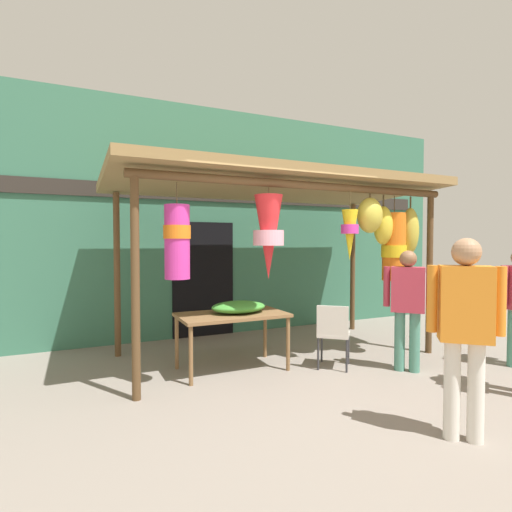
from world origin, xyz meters
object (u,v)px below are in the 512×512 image
display_table (232,319)px  flower_heap_on_table (240,307)px  folding_chair (333,331)px  vendor_in_orange (465,321)px  passerby_at_right (408,301)px

display_table → flower_heap_on_table: 0.19m
display_table → folding_chair: size_ratio=1.65×
display_table → vendor_in_orange: vendor_in_orange is taller
flower_heap_on_table → vendor_in_orange: bearing=-69.4°
flower_heap_on_table → passerby_at_right: (1.90, -1.01, 0.10)m
folding_chair → passerby_at_right: size_ratio=0.54×
display_table → vendor_in_orange: size_ratio=0.82×
flower_heap_on_table → passerby_at_right: size_ratio=0.47×
vendor_in_orange → flower_heap_on_table: bearing=110.6°
display_table → flower_heap_on_table: (0.11, 0.01, 0.15)m
passerby_at_right → flower_heap_on_table: bearing=152.1°
folding_chair → vendor_in_orange: bearing=-93.9°
flower_heap_on_table → folding_chair: size_ratio=0.86×
folding_chair → display_table: bearing=156.5°
vendor_in_orange → passerby_at_right: 1.80m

